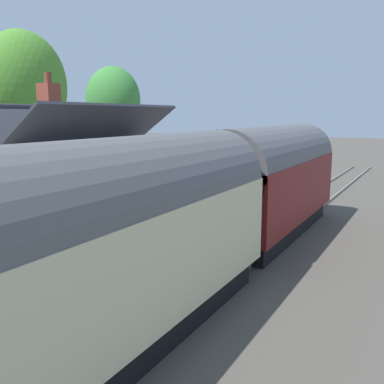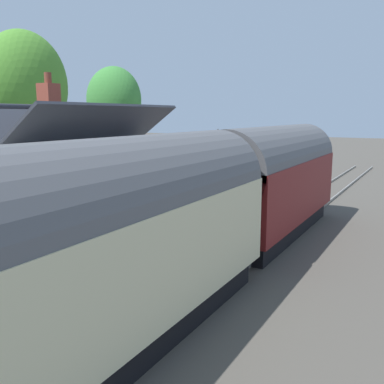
% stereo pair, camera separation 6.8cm
% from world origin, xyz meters
% --- Properties ---
extents(ground_plane, '(160.00, 160.00, 0.00)m').
position_xyz_m(ground_plane, '(0.00, 0.00, 0.00)').
color(ground_plane, '#4C473F').
extents(platform, '(32.00, 6.26, 0.86)m').
position_xyz_m(platform, '(0.00, 4.13, 0.43)').
color(platform, gray).
rests_on(platform, ground).
extents(platform_edge_coping, '(32.00, 0.36, 0.02)m').
position_xyz_m(platform_edge_coping, '(0.00, 1.18, 0.86)').
color(platform_edge_coping, beige).
rests_on(platform_edge_coping, platform).
extents(rail_near, '(52.00, 0.08, 0.14)m').
position_xyz_m(rail_near, '(0.00, -1.62, 0.07)').
color(rail_near, gray).
rests_on(rail_near, ground).
extents(rail_far, '(52.00, 0.08, 0.14)m').
position_xyz_m(rail_far, '(0.00, -0.18, 0.07)').
color(rail_far, gray).
rests_on(rail_far, ground).
extents(train, '(26.49, 2.73, 4.32)m').
position_xyz_m(train, '(-8.32, -0.90, 2.22)').
color(train, black).
rests_on(train, ground).
extents(station_building, '(7.09, 4.46, 5.29)m').
position_xyz_m(station_building, '(-4.35, 5.13, 2.32)').
color(station_building, white).
rests_on(station_building, platform).
extents(bench_near_building, '(1.41, 0.47, 0.88)m').
position_xyz_m(bench_near_building, '(5.31, 3.21, 1.33)').
color(bench_near_building, brown).
rests_on(bench_near_building, platform).
extents(bench_mid_platform, '(1.40, 0.45, 0.88)m').
position_xyz_m(bench_mid_platform, '(8.81, 3.41, 1.33)').
color(bench_mid_platform, brown).
rests_on(bench_mid_platform, platform).
extents(bench_platform_end, '(1.41, 0.47, 0.88)m').
position_xyz_m(bench_platform_end, '(3.26, 3.19, 1.33)').
color(bench_platform_end, brown).
rests_on(bench_platform_end, platform).
extents(planter_bench_right, '(0.44, 0.44, 0.82)m').
position_xyz_m(planter_bench_right, '(5.20, 4.31, 1.28)').
color(planter_bench_right, black).
rests_on(planter_bench_right, platform).
extents(planter_edge_near, '(0.75, 0.32, 0.55)m').
position_xyz_m(planter_edge_near, '(10.71, 5.86, 1.12)').
color(planter_edge_near, '#9E5138').
rests_on(planter_edge_near, platform).
extents(planter_under_sign, '(0.47, 0.47, 0.81)m').
position_xyz_m(planter_under_sign, '(9.11, 2.54, 1.27)').
color(planter_under_sign, teal).
rests_on(planter_under_sign, platform).
extents(lamp_post_platform, '(0.32, 0.50, 3.28)m').
position_xyz_m(lamp_post_platform, '(1.42, 2.09, 3.18)').
color(lamp_post_platform, black).
rests_on(lamp_post_platform, platform).
extents(tree_distant, '(3.86, 4.23, 8.32)m').
position_xyz_m(tree_distant, '(10.09, 15.01, 5.83)').
color(tree_distant, '#4C3828').
rests_on(tree_distant, ground).
extents(tree_far_left, '(4.52, 3.86, 8.84)m').
position_xyz_m(tree_far_left, '(-0.94, 11.64, 6.13)').
color(tree_far_left, '#4C3828').
rests_on(tree_far_left, ground).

